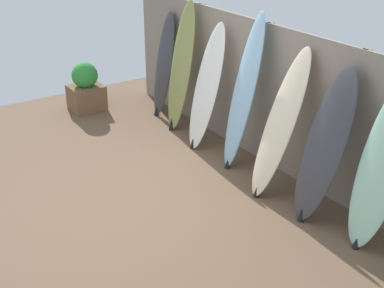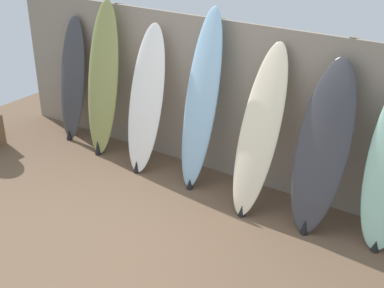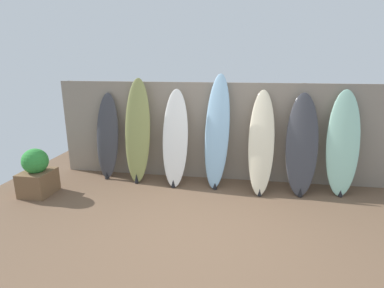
# 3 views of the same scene
# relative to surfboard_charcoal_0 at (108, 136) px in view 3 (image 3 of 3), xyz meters

# --- Properties ---
(ground) EXTENTS (7.68, 7.68, 0.00)m
(ground) POSITION_rel_surfboard_charcoal_0_xyz_m (2.07, -1.77, -0.79)
(ground) COLOR brown
(fence_back) EXTENTS (6.08, 0.11, 1.80)m
(fence_back) POSITION_rel_surfboard_charcoal_0_xyz_m (2.07, 0.24, 0.11)
(fence_back) COLOR gray
(fence_back) RESTS_ON ground
(surfboard_charcoal_0) EXTENTS (0.44, 0.39, 1.61)m
(surfboard_charcoal_0) POSITION_rel_surfboard_charcoal_0_xyz_m (0.00, 0.00, 0.00)
(surfboard_charcoal_0) COLOR #38383D
(surfboard_charcoal_0) RESTS_ON ground
(surfboard_olive_1) EXTENTS (0.47, 0.44, 1.88)m
(surfboard_olive_1) POSITION_rel_surfboard_charcoal_0_xyz_m (0.63, -0.09, 0.14)
(surfboard_olive_1) COLOR olive
(surfboard_olive_1) RESTS_ON ground
(surfboard_white_2) EXTENTS (0.48, 0.55, 1.70)m
(surfboard_white_2) POSITION_rel_surfboard_charcoal_0_xyz_m (1.34, -0.14, 0.04)
(surfboard_white_2) COLOR white
(surfboard_white_2) RESTS_ON ground
(surfboard_skyblue_3) EXTENTS (0.48, 0.56, 1.97)m
(surfboard_skyblue_3) POSITION_rel_surfboard_charcoal_0_xyz_m (2.07, -0.10, 0.18)
(surfboard_skyblue_3) COLOR #8CB7D6
(surfboard_skyblue_3) RESTS_ON ground
(surfboard_cream_4) EXTENTS (0.45, 0.71, 1.70)m
(surfboard_cream_4) POSITION_rel_surfboard_charcoal_0_xyz_m (2.82, -0.18, 0.05)
(surfboard_cream_4) COLOR beige
(surfboard_cream_4) RESTS_ON ground
(surfboard_charcoal_5) EXTENTS (0.55, 0.61, 1.67)m
(surfboard_charcoal_5) POSITION_rel_surfboard_charcoal_0_xyz_m (3.48, -0.16, 0.03)
(surfboard_charcoal_5) COLOR #38383D
(surfboard_charcoal_5) RESTS_ON ground
(surfboard_seafoam_6) EXTENTS (0.55, 0.52, 1.73)m
(surfboard_seafoam_6) POSITION_rel_surfboard_charcoal_0_xyz_m (4.13, -0.09, 0.06)
(surfboard_seafoam_6) COLOR #9ED6BC
(surfboard_seafoam_6) RESTS_ON ground
(planter_box) EXTENTS (0.46, 0.52, 0.79)m
(planter_box) POSITION_rel_surfboard_charcoal_0_xyz_m (-0.84, -0.97, -0.43)
(planter_box) COLOR brown
(planter_box) RESTS_ON ground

